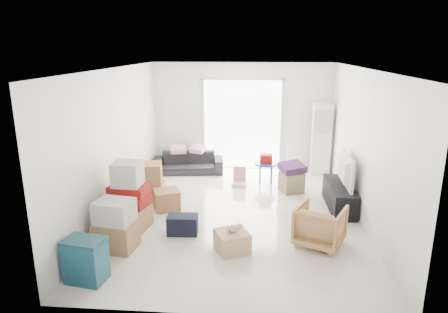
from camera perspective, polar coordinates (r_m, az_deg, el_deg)
room_shell at (r=7.25m, az=1.81°, el=1.72°), size 4.98×6.48×3.18m
sliding_door at (r=10.18m, az=2.61°, el=5.08°), size 2.10×0.04×2.33m
ac_tower at (r=10.06m, az=13.70°, el=2.39°), size 0.45×0.30×1.75m
tv_console at (r=8.17m, az=16.12°, el=-5.48°), size 0.42×1.42×0.47m
television at (r=8.07m, az=16.28°, el=-3.44°), size 0.64×1.09×0.14m
sofa at (r=10.05m, az=-5.14°, el=-0.38°), size 1.79×0.70×0.68m
pillow_left at (r=9.97m, az=-6.56°, el=1.81°), size 0.42×0.36×0.12m
pillow_right at (r=9.95m, az=-3.79°, el=1.86°), size 0.42×0.38×0.12m
armchair at (r=6.58m, az=13.58°, el=-9.31°), size 0.92×0.90×0.72m
storage_bins at (r=5.82m, az=-19.17°, el=-13.81°), size 0.59×0.46×0.61m
box_stack_a at (r=6.49m, az=-15.25°, el=-9.56°), size 0.66×0.58×0.80m
box_stack_b at (r=7.06m, az=-13.40°, el=-6.11°), size 0.73×0.68×1.21m
box_stack_c at (r=8.26m, az=-10.47°, el=-3.74°), size 0.57×0.53×0.81m
loose_box at (r=7.89m, az=-8.19°, el=-6.10°), size 0.61×0.61×0.39m
duffel_bag at (r=6.87m, az=-5.94°, el=-9.65°), size 0.52×0.33×0.33m
ottoman at (r=8.83m, az=9.61°, el=-3.61°), size 0.57×0.57×0.44m
blanket at (r=8.74m, az=9.69°, el=-1.81°), size 0.62×0.62×0.14m
kids_table at (r=9.32m, az=6.02°, el=-0.85°), size 0.53×0.53×0.66m
toy_walker at (r=9.14m, az=2.21°, el=-3.40°), size 0.34×0.31×0.42m
wood_crate at (r=6.31m, az=1.17°, el=-11.99°), size 0.62×0.62×0.31m
plush_bunny at (r=6.22m, az=1.46°, el=-10.20°), size 0.26×0.16×0.13m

